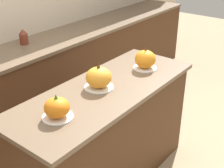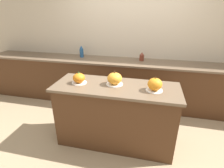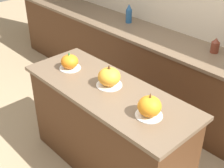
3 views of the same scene
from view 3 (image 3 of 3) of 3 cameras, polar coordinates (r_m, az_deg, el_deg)
ground_plane at (r=3.24m, az=-0.74°, el=-14.60°), size 12.00×12.00×0.00m
wall_back at (r=3.62m, az=17.54°, el=12.58°), size 8.00×0.06×2.50m
kitchen_island at (r=2.93m, az=-0.80°, el=-8.35°), size 1.67×0.63×0.91m
back_counter at (r=3.68m, az=12.93°, el=-0.08°), size 6.00×0.60×0.91m
pumpkin_cake_left at (r=2.97m, az=-7.75°, el=4.02°), size 0.20×0.20×0.17m
pumpkin_cake_center at (r=2.66m, az=-0.52°, el=1.26°), size 0.23×0.23×0.20m
pumpkin_cake_right at (r=2.31m, az=6.87°, el=-4.16°), size 0.21×0.21×0.20m
bottle_tall at (r=4.07m, az=3.10°, el=12.70°), size 0.08×0.08×0.24m
bottle_short at (r=3.42m, az=18.35°, el=6.68°), size 0.09×0.09×0.16m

